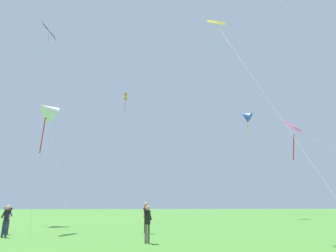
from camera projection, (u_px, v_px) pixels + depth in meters
name	position (u px, v px, depth m)	size (l,w,h in m)	color
kite_pink_low	(296.00, 132.00, 19.25)	(3.73, 9.01, 7.29)	pink
kite_yellow_diamond	(220.00, 30.00, 18.63)	(1.34, 9.80, 13.73)	yellow
kite_orange_box	(125.00, 98.00, 38.93)	(3.04, 9.34, 16.32)	orange
kite_blue_delta	(246.00, 116.00, 45.89)	(3.00, 7.02, 16.41)	blue
kite_white_distant	(46.00, 110.00, 28.74)	(5.44, 9.47, 11.90)	white
kite_black_large	(48.00, 37.00, 25.79)	(2.74, 9.13, 17.55)	black
person_in_red_shirt	(146.00, 214.00, 17.72)	(0.24, 0.58, 1.80)	black
person_near_tree	(8.00, 217.00, 17.11)	(0.51, 0.29, 1.62)	#2D3351
person_with_spool	(147.00, 220.00, 12.92)	(0.47, 0.34, 1.58)	#665B4C
person_foreground_watcher	(6.00, 218.00, 15.46)	(0.51, 0.22, 1.59)	#2D3351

